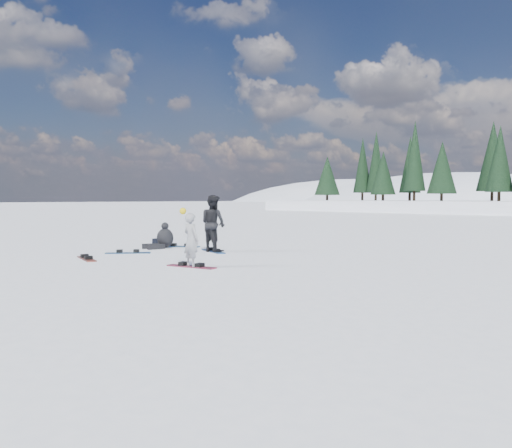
# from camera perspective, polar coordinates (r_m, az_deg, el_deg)

# --- Properties ---
(ground) EXTENTS (420.00, 420.00, 0.00)m
(ground) POSITION_cam_1_polar(r_m,az_deg,el_deg) (13.31, -3.08, -5.14)
(ground) COLOR white
(ground) RESTS_ON ground
(snowboarder_woman) EXTENTS (0.56, 0.39, 1.62)m
(snowboarder_woman) POSITION_cam_1_polar(r_m,az_deg,el_deg) (13.64, -7.45, -1.77)
(snowboarder_woman) COLOR #9C9CA1
(snowboarder_woman) RESTS_ON ground
(snowboarder_man) EXTENTS (0.98, 0.77, 1.99)m
(snowboarder_man) POSITION_cam_1_polar(r_m,az_deg,el_deg) (17.45, -4.93, 0.06)
(snowboarder_man) COLOR black
(snowboarder_man) RESTS_ON ground
(seated_rider) EXTENTS (0.81, 1.21, 0.96)m
(seated_rider) POSITION_cam_1_polar(r_m,az_deg,el_deg) (19.06, -10.50, -1.61)
(seated_rider) COLOR black
(seated_rider) RESTS_ON ground
(gear_bag) EXTENTS (0.50, 0.39, 0.30)m
(gear_bag) POSITION_cam_1_polar(r_m,az_deg,el_deg) (19.80, -11.02, -2.08)
(gear_bag) COLOR black
(gear_bag) RESTS_ON ground
(snowboard_woman) EXTENTS (1.52, 0.67, 0.03)m
(snowboard_woman) POSITION_cam_1_polar(r_m,az_deg,el_deg) (13.72, -7.41, -4.86)
(snowboard_woman) COLOR #A12341
(snowboard_woman) RESTS_ON ground
(snowboard_man) EXTENTS (1.52, 0.71, 0.03)m
(snowboard_man) POSITION_cam_1_polar(r_m,az_deg,el_deg) (17.53, -4.91, -3.13)
(snowboard_man) COLOR navy
(snowboard_man) RESTS_ON ground
(snowboard_loose_a) EXTENTS (1.16, 1.34, 0.03)m
(snowboard_loose_a) POSITION_cam_1_polar(r_m,az_deg,el_deg) (17.52, -14.42, -3.22)
(snowboard_loose_a) COLOR #19518B
(snowboard_loose_a) RESTS_ON ground
(snowboard_loose_b) EXTENTS (1.52, 0.64, 0.03)m
(snowboard_loose_b) POSITION_cam_1_polar(r_m,az_deg,el_deg) (16.21, -18.80, -3.78)
(snowboard_loose_b) COLOR maroon
(snowboard_loose_b) RESTS_ON ground
(snowboard_loose_c) EXTENTS (1.42, 1.04, 0.03)m
(snowboard_loose_c) POSITION_cam_1_polar(r_m,az_deg,el_deg) (19.46, -8.62, -2.55)
(snowboard_loose_c) COLOR #19568E
(snowboard_loose_c) RESTS_ON ground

